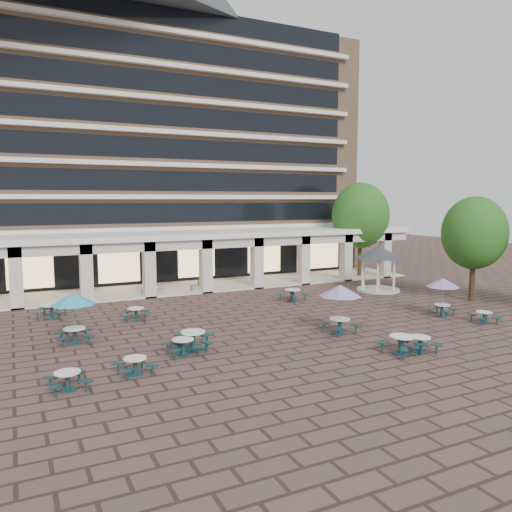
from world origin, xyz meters
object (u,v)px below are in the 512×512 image
(picnic_table_2, at_px, (420,343))
(planter_left, at_px, (153,290))
(picnic_table_1, at_px, (135,364))
(picnic_table_0, at_px, (68,379))
(planter_right, at_px, (201,284))
(gazebo, at_px, (379,257))

(picnic_table_2, xyz_separation_m, planter_left, (-7.54, 18.41, -0.01))
(picnic_table_1, distance_m, picnic_table_2, 12.58)
(picnic_table_1, xyz_separation_m, picnic_table_2, (12.29, -2.70, 0.01))
(picnic_table_1, bearing_deg, picnic_table_2, -22.09)
(picnic_table_0, relative_size, planter_right, 1.12)
(planter_left, bearing_deg, planter_right, -0.00)
(picnic_table_1, relative_size, planter_right, 1.14)
(picnic_table_2, distance_m, gazebo, 15.53)
(picnic_table_1, bearing_deg, planter_left, 63.49)
(planter_left, distance_m, planter_right, 3.66)
(gazebo, bearing_deg, picnic_table_2, -122.93)
(gazebo, bearing_deg, picnic_table_1, -153.68)
(gazebo, xyz_separation_m, planter_left, (-15.90, 5.50, -2.13))
(picnic_table_0, bearing_deg, gazebo, 19.34)
(gazebo, bearing_deg, planter_right, 155.79)
(picnic_table_0, xyz_separation_m, gazebo, (23.22, 10.80, 2.12))
(picnic_table_0, height_order, planter_right, planter_right)
(picnic_table_0, relative_size, picnic_table_1, 0.98)
(picnic_table_2, xyz_separation_m, planter_right, (-3.88, 18.41, 0.13))
(picnic_table_2, height_order, gazebo, gazebo)
(picnic_table_0, height_order, picnic_table_1, picnic_table_0)
(picnic_table_1, distance_m, planter_right, 17.82)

